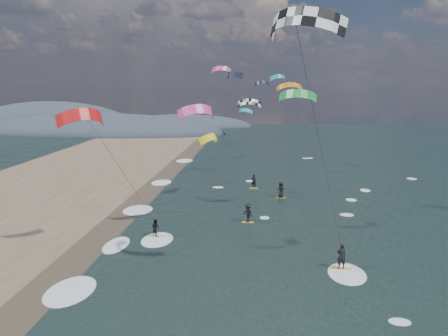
{
  "coord_description": "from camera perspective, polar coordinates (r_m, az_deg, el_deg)",
  "views": [
    {
      "loc": [
        1.91,
        -22.83,
        13.15
      ],
      "look_at": [
        -1.0,
        12.0,
        7.0
      ],
      "focal_mm": 40.0,
      "sensor_mm": 36.0,
      "label": 1
    }
  ],
  "objects": [
    {
      "name": "wet_sand_strip",
      "position": [
        38.0,
        -17.34,
        -10.73
      ],
      "size": [
        3.0,
        240.0,
        0.0
      ],
      "primitive_type": "cube",
      "color": "#382D23",
      "rests_on": "ground"
    },
    {
      "name": "far_kitesurfers",
      "position": [
        52.72,
        4.26,
        -3.47
      ],
      "size": [
        4.57,
        16.01,
        1.84
      ],
      "color": "yellow",
      "rests_on": "ground"
    },
    {
      "name": "kitesurfer_near_a",
      "position": [
        29.08,
        9.31,
        10.69
      ],
      "size": [
        8.02,
        9.37,
        17.45
      ],
      "color": "yellow",
      "rests_on": "ground"
    },
    {
      "name": "kitesurfer_near_b",
      "position": [
        38.3,
        -12.73,
        0.94
      ],
      "size": [
        6.86,
        8.93,
        12.01
      ],
      "color": "yellow",
      "rests_on": "ground"
    },
    {
      "name": "bg_kite_field",
      "position": [
        77.85,
        3.58,
        8.93
      ],
      "size": [
        15.55,
        78.29,
        9.61
      ],
      "color": "black",
      "rests_on": "ground"
    },
    {
      "name": "coastal_hills",
      "position": [
        139.42,
        -14.88,
        4.23
      ],
      "size": [
        80.0,
        41.0,
        15.0
      ],
      "color": "#3D4756",
      "rests_on": "ground"
    },
    {
      "name": "shoreline_surf",
      "position": [
        41.79,
        -13.35,
        -8.64
      ],
      "size": [
        2.4,
        79.4,
        0.11
      ],
      "color": "white",
      "rests_on": "ground"
    }
  ]
}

